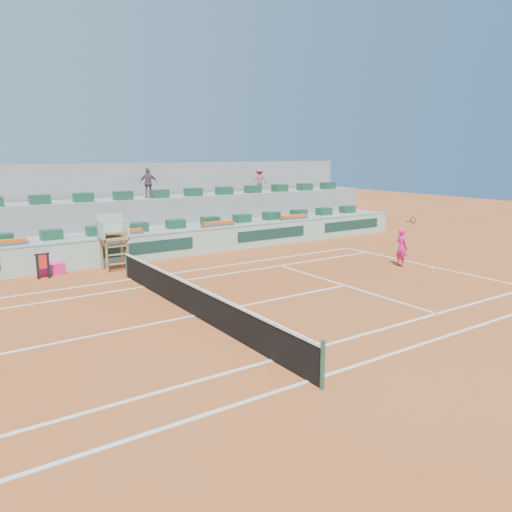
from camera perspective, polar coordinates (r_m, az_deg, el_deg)
name	(u,v)px	position (r m, az deg, el deg)	size (l,w,h in m)	color
ground	(194,316)	(15.69, -7.06, -6.78)	(90.00, 90.00, 0.00)	#9E491E
seating_tier_lower	(92,245)	(25.30, -18.22, 1.20)	(36.00, 4.00, 1.20)	gray
seating_tier_upper	(82,227)	(26.72, -19.27, 3.18)	(36.00, 2.40, 2.60)	gray
stadium_back_wall	(72,206)	(28.15, -20.24, 5.37)	(36.00, 0.40, 4.40)	gray
player_bag	(51,269)	(22.33, -22.37, -1.40)	(1.03, 0.46, 0.46)	#EF1F83
spectator_mid	(148,183)	(27.25, -12.19, 8.16)	(0.93, 0.39, 1.59)	#6D4853
spectator_right	(259,180)	(30.70, 0.38, 8.68)	(0.95, 0.55, 1.47)	#9C4E56
court_lines	(194,315)	(15.69, -7.06, -6.76)	(23.89, 11.09, 0.01)	silver
tennis_net	(194,299)	(15.53, -7.11, -4.93)	(0.10, 11.97, 1.10)	black
advertising_hoarding	(107,252)	(23.22, -16.65, 0.49)	(36.00, 0.34, 1.26)	#9AC2AF
umpire_chair	(113,235)	(22.11, -16.06, 2.38)	(1.10, 0.90, 2.40)	olive
seat_row_lower	(97,231)	(24.31, -17.75, 2.79)	(32.90, 0.60, 0.44)	#184A30
seat_row_upper	(83,197)	(25.97, -19.14, 6.35)	(32.90, 0.60, 0.44)	#184A30
flower_planters	(68,238)	(23.18, -20.72, 1.96)	(26.80, 0.36, 0.28)	#535353
towel_rack	(43,264)	(21.67, -23.19, -0.83)	(0.56, 0.09, 1.03)	black
tennis_player	(402,247)	(22.99, 16.32, 0.99)	(0.49, 0.90, 2.28)	#EF1F83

